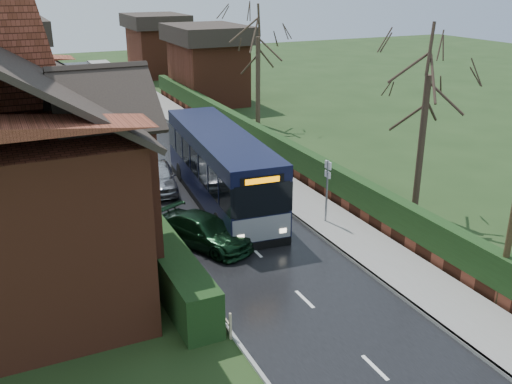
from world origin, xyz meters
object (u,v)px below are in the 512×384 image
bus (221,168)px  car_green (205,231)px  car_silver (159,177)px  bus_stop_sign (327,183)px

bus → car_green: bus is taller
car_silver → bus_stop_sign: (5.50, -7.33, 1.24)m
car_silver → bus_stop_sign: bearing=-42.6°
bus_stop_sign → car_silver: bearing=125.9°
car_silver → bus_stop_sign: 9.25m
bus → bus_stop_sign: bearing=-49.1°
car_green → bus_stop_sign: size_ratio=1.48×
car_green → bus_stop_sign: (5.60, -0.21, 1.31)m
car_green → bus_stop_sign: bus_stop_sign is taller
car_silver → car_green: size_ratio=0.95×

